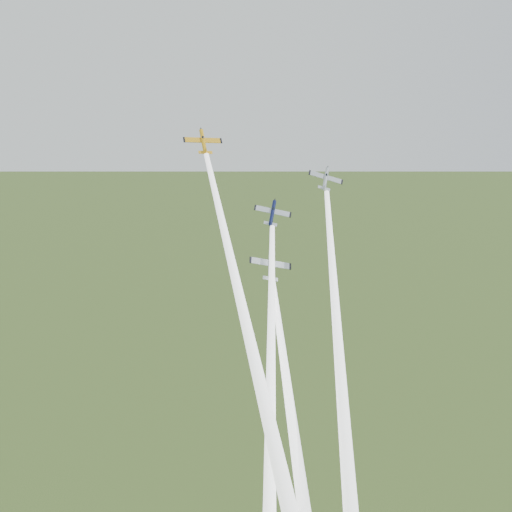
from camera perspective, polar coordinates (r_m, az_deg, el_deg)
name	(u,v)px	position (r m, az deg, el deg)	size (l,w,h in m)	color
plane_yellow	(203,142)	(125.29, -4.71, 10.09)	(7.61, 7.55, 1.19)	#EBA614
smoke_trail_yellow	(243,313)	(105.02, -1.13, -5.06)	(2.46, 2.46, 67.80)	white
plane_navy	(272,213)	(124.07, 1.47, 3.86)	(7.32, 7.26, 1.15)	#0D143B
smoke_trail_navy	(270,413)	(106.03, 1.29, -13.75)	(2.46, 2.46, 72.54)	white
plane_silver_right	(326,179)	(125.47, 6.22, 6.85)	(6.89, 6.84, 1.08)	#ABB2B9
smoke_trail_silver_right	(339,356)	(106.59, 7.40, -8.80)	(2.46, 2.46, 67.17)	white
plane_silver_low	(271,265)	(119.09, 1.31, -0.83)	(8.07, 8.01, 1.26)	silver
smoke_trail_silver_low	(292,423)	(107.18, 3.25, -14.62)	(2.46, 2.46, 53.32)	white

